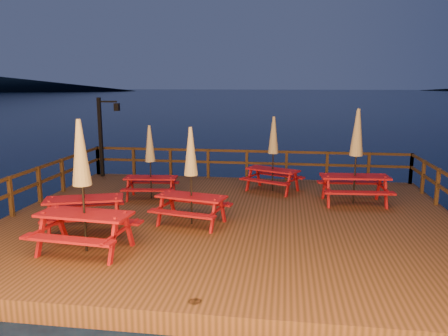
{
  "coord_description": "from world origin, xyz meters",
  "views": [
    {
      "loc": [
        1.41,
        -11.1,
        3.94
      ],
      "look_at": [
        -0.25,
        0.6,
        1.63
      ],
      "focal_mm": 35.0,
      "sensor_mm": 36.0,
      "label": 1
    }
  ],
  "objects_px": {
    "picnic_table_1": "(191,175)",
    "picnic_table_2": "(82,175)",
    "lamp_post": "(104,130)",
    "picnic_table_0": "(356,155)"
  },
  "relations": [
    {
      "from": "picnic_table_0",
      "to": "picnic_table_1",
      "type": "distance_m",
      "value": 5.07
    },
    {
      "from": "picnic_table_0",
      "to": "picnic_table_2",
      "type": "xyz_separation_m",
      "value": [
        -6.87,
        -3.33,
        -0.09
      ]
    },
    {
      "from": "picnic_table_1",
      "to": "picnic_table_2",
      "type": "xyz_separation_m",
      "value": [
        -2.5,
        -0.76,
        0.08
      ]
    },
    {
      "from": "picnic_table_0",
      "to": "picnic_table_2",
      "type": "distance_m",
      "value": 7.63
    },
    {
      "from": "lamp_post",
      "to": "picnic_table_2",
      "type": "relative_size",
      "value": 1.14
    },
    {
      "from": "lamp_post",
      "to": "picnic_table_2",
      "type": "bearing_deg",
      "value": -71.61
    },
    {
      "from": "lamp_post",
      "to": "picnic_table_2",
      "type": "height_order",
      "value": "lamp_post"
    },
    {
      "from": "lamp_post",
      "to": "picnic_table_2",
      "type": "distance_m",
      "value": 6.31
    },
    {
      "from": "picnic_table_1",
      "to": "picnic_table_2",
      "type": "distance_m",
      "value": 2.61
    },
    {
      "from": "picnic_table_1",
      "to": "picnic_table_2",
      "type": "height_order",
      "value": "picnic_table_2"
    }
  ]
}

